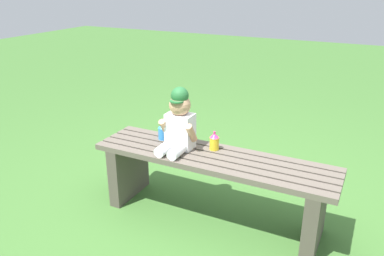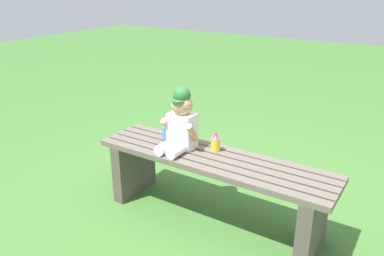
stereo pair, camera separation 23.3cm
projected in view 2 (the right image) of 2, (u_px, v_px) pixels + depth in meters
ground_plane at (211, 218)px, 2.54m from camera, size 16.00×16.00×0.00m
park_bench at (212, 178)px, 2.43m from camera, size 1.53×0.38×0.45m
child_figure at (181, 122)px, 2.43m from camera, size 0.23×0.27×0.40m
sippy_cup_left at (167, 130)px, 2.63m from camera, size 0.06×0.06×0.12m
sippy_cup_right at (216, 142)px, 2.44m from camera, size 0.06×0.06×0.12m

